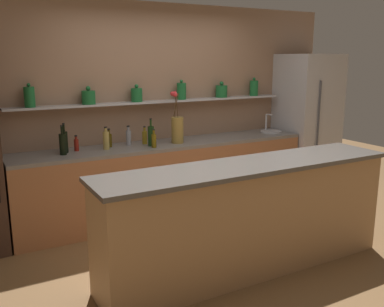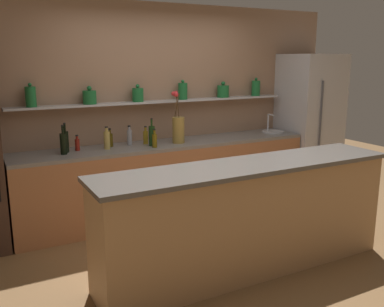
{
  "view_description": "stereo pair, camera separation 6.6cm",
  "coord_description": "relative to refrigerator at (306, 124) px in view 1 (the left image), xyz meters",
  "views": [
    {
      "loc": [
        -2.24,
        -3.39,
        1.94
      ],
      "look_at": [
        -0.13,
        0.41,
        0.96
      ],
      "focal_mm": 40.0,
      "sensor_mm": 36.0,
      "label": 1
    },
    {
      "loc": [
        -2.18,
        -3.42,
        1.94
      ],
      "look_at": [
        -0.13,
        0.41,
        0.96
      ],
      "focal_mm": 40.0,
      "sensor_mm": 36.0,
      "label": 2
    }
  ],
  "objects": [
    {
      "name": "back_wall_unit",
      "position": [
        -2.22,
        0.4,
        0.31
      ],
      "size": [
        5.2,
        0.28,
        2.6
      ],
      "color": "#937056",
      "rests_on": "ground_plane"
    },
    {
      "name": "bottle_oil_8",
      "position": [
        -2.49,
        -0.13,
        0.01
      ],
      "size": [
        0.06,
        0.06,
        0.22
      ],
      "color": "brown",
      "rests_on": "back_counter_unit"
    },
    {
      "name": "bottle_sauce_1",
      "position": [
        -3.32,
        0.12,
        -0.0
      ],
      "size": [
        0.05,
        0.05,
        0.18
      ],
      "color": "maroon",
      "rests_on": "back_counter_unit"
    },
    {
      "name": "refrigerator",
      "position": [
        0.0,
        0.0,
        0.0
      ],
      "size": [
        0.75,
        0.73,
        1.99
      ],
      "color": "#B7B7BC",
      "rests_on": "ground_plane"
    },
    {
      "name": "bottle_oil_4",
      "position": [
        -2.5,
        0.12,
        0.01
      ],
      "size": [
        0.06,
        0.06,
        0.22
      ],
      "color": "olive",
      "rests_on": "back_counter_unit"
    },
    {
      "name": "ground_plane",
      "position": [
        -2.22,
        -1.2,
        -1.0
      ],
      "size": [
        12.0,
        12.0,
        0.0
      ],
      "primitive_type": "plane",
      "color": "brown"
    },
    {
      "name": "bottle_wine_2",
      "position": [
        -2.48,
        -0.02,
        0.05
      ],
      "size": [
        0.07,
        0.07,
        0.33
      ],
      "color": "#193814",
      "rests_on": "back_counter_unit"
    },
    {
      "name": "bottle_wine_3",
      "position": [
        -3.5,
        -0.0,
        0.05
      ],
      "size": [
        0.07,
        0.07,
        0.32
      ],
      "color": "black",
      "rests_on": "back_counter_unit"
    },
    {
      "name": "back_counter_unit",
      "position": [
        -2.25,
        0.04,
        -0.54
      ],
      "size": [
        3.7,
        0.62,
        0.92
      ],
      "color": "#99603D",
      "rests_on": "ground_plane"
    },
    {
      "name": "island_counter",
      "position": [
        -2.22,
        -1.62,
        -0.48
      ],
      "size": [
        2.88,
        0.61,
        1.02
      ],
      "color": "tan",
      "rests_on": "ground_plane"
    },
    {
      "name": "bottle_oil_0",
      "position": [
        -2.93,
        0.16,
        0.01
      ],
      "size": [
        0.06,
        0.06,
        0.22
      ],
      "color": "#47380A",
      "rests_on": "back_counter_unit"
    },
    {
      "name": "flower_vase",
      "position": [
        -2.12,
        -0.01,
        0.11
      ],
      "size": [
        0.15,
        0.17,
        0.63
      ],
      "color": "olive",
      "rests_on": "back_counter_unit"
    },
    {
      "name": "bottle_spirit_5",
      "position": [
        -3.01,
        0.04,
        0.03
      ],
      "size": [
        0.07,
        0.07,
        0.26
      ],
      "color": "tan",
      "rests_on": "back_counter_unit"
    },
    {
      "name": "bottle_spirit_7",
      "position": [
        -2.69,
        0.16,
        0.02
      ],
      "size": [
        0.06,
        0.06,
        0.23
      ],
      "color": "gray",
      "rests_on": "back_counter_unit"
    },
    {
      "name": "sink_fixture",
      "position": [
        -0.62,
        0.05,
        -0.05
      ],
      "size": [
        0.3,
        0.3,
        0.25
      ],
      "color": "#B7B7BC",
      "rests_on": "back_counter_unit"
    },
    {
      "name": "bottle_wine_6",
      "position": [
        -3.46,
        0.09,
        0.05
      ],
      "size": [
        0.07,
        0.07,
        0.33
      ],
      "color": "black",
      "rests_on": "back_counter_unit"
    }
  ]
}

